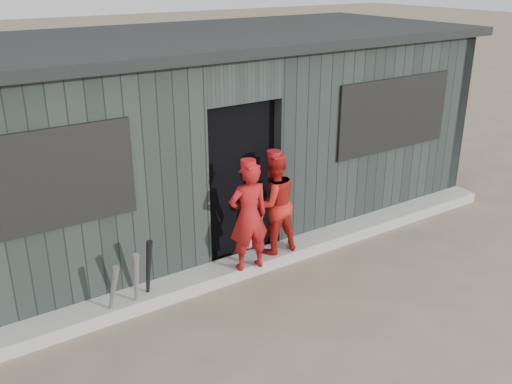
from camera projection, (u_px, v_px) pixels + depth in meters
ground at (359, 343)px, 5.57m from camera, size 80.00×80.00×0.00m
curb at (255, 262)px, 6.95m from camera, size 8.00×0.36×0.15m
bat_left at (136, 284)px, 5.86m from camera, size 0.12×0.29×0.79m
bat_mid at (113, 294)px, 5.76m from camera, size 0.14×0.29×0.70m
bat_right at (148, 273)px, 6.00m from camera, size 0.10×0.33×0.86m
player_red_left at (249, 216)px, 6.43m from camera, size 0.52×0.38×1.30m
player_red_right at (273, 203)px, 6.84m from camera, size 0.65×0.53×1.26m
player_grey_back at (242, 204)px, 7.16m from camera, size 0.64×0.43×1.29m
dugout at (187, 134)px, 7.80m from camera, size 8.30×3.30×2.62m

